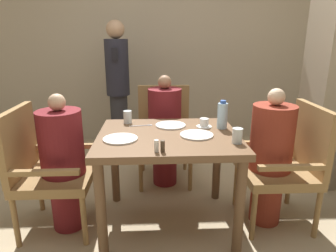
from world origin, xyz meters
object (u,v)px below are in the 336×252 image
at_px(chair_left_side, 44,166).
at_px(plate_main_right, 171,125).
at_px(plate_dessert_center, 197,135).
at_px(water_bottle, 222,115).
at_px(chair_far_side, 164,130).
at_px(standing_host, 118,86).
at_px(glass_tall_mid, 237,136).
at_px(diner_in_right_chair, 270,156).
at_px(diner_in_far_chair, 165,130).
at_px(diner_in_left_chair, 63,162).
at_px(glass_tall_near, 128,117).
at_px(plate_main_left, 120,139).
at_px(teacup_with_saucer, 204,123).
at_px(chair_right_side, 288,161).

distance_m(chair_left_side, plate_main_right, 1.01).
distance_m(plate_dessert_center, water_bottle, 0.30).
height_order(chair_far_side, water_bottle, water_bottle).
relative_size(standing_host, glass_tall_mid, 15.67).
bearing_deg(chair_far_side, diner_in_right_chair, -47.03).
bearing_deg(diner_in_far_chair, glass_tall_mid, -63.35).
relative_size(diner_in_left_chair, glass_tall_mid, 10.23).
bearing_deg(glass_tall_mid, standing_host, 119.76).
height_order(plate_dessert_center, glass_tall_near, glass_tall_near).
height_order(plate_main_right, plate_dessert_center, same).
relative_size(standing_host, plate_main_left, 6.70).
xyz_separation_m(chair_left_side, plate_main_left, (0.59, -0.11, 0.24)).
height_order(diner_in_far_chair, diner_in_right_chair, diner_in_far_chair).
bearing_deg(glass_tall_near, standing_host, 99.90).
relative_size(chair_left_side, plate_main_right, 3.94).
height_order(chair_left_side, standing_host, standing_host).
distance_m(plate_main_left, teacup_with_saucer, 0.69).
bearing_deg(glass_tall_near, chair_far_side, 58.75).
bearing_deg(glass_tall_near, glass_tall_mid, -34.00).
relative_size(chair_right_side, plate_main_left, 3.94).
bearing_deg(standing_host, chair_far_side, -51.60).
xyz_separation_m(chair_far_side, chair_right_side, (0.93, -0.84, 0.00)).
height_order(chair_far_side, plate_main_right, chair_far_side).
bearing_deg(diner_in_far_chair, teacup_with_saucer, -61.01).
bearing_deg(plate_main_right, diner_in_right_chair, -15.52).
bearing_deg(diner_in_left_chair, diner_in_far_chair, 41.51).
relative_size(diner_in_right_chair, plate_main_right, 4.48).
distance_m(diner_in_far_chair, plate_main_left, 0.89).
height_order(chair_left_side, plate_dessert_center, chair_left_side).
bearing_deg(plate_main_right, teacup_with_saucer, -9.48).
height_order(standing_host, plate_main_right, standing_host).
height_order(chair_far_side, glass_tall_near, chair_far_side).
bearing_deg(plate_main_left, plate_main_right, 40.50).
height_order(diner_in_far_chair, standing_host, standing_host).
bearing_deg(plate_main_right, glass_tall_near, 163.78).
height_order(diner_in_left_chair, diner_in_far_chair, diner_in_far_chair).
relative_size(chair_far_side, chair_right_side, 1.00).
bearing_deg(diner_in_right_chair, plate_main_left, -174.65).
distance_m(diner_in_left_chair, teacup_with_saucer, 1.12).
relative_size(diner_in_right_chair, plate_dessert_center, 4.48).
distance_m(plate_main_left, plate_dessert_center, 0.55).
height_order(chair_far_side, plate_dessert_center, chair_far_side).
relative_size(diner_in_right_chair, water_bottle, 4.89).
bearing_deg(glass_tall_near, plate_main_left, -92.60).
xyz_separation_m(plate_main_right, teacup_with_saucer, (0.26, -0.04, 0.02)).
xyz_separation_m(diner_in_left_chair, chair_far_side, (0.79, 0.84, -0.03)).
bearing_deg(plate_dessert_center, diner_in_left_chair, 177.40).
relative_size(chair_right_side, water_bottle, 4.30).
xyz_separation_m(chair_left_side, plate_main_right, (0.96, 0.21, 0.24)).
xyz_separation_m(standing_host, glass_tall_near, (0.21, -1.20, -0.07)).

